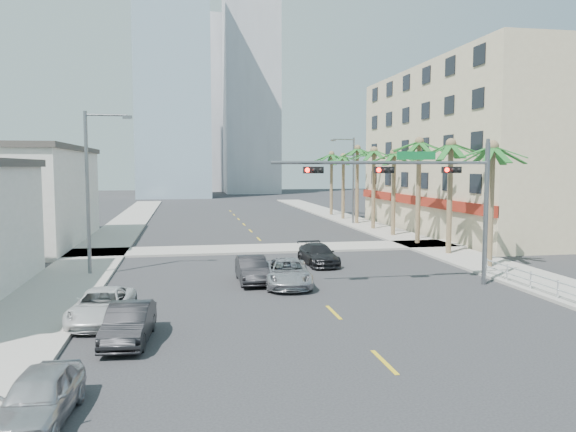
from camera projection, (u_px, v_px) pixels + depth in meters
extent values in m
plane|color=#262628|center=(364.00, 342.00, 19.23)|extent=(260.00, 260.00, 0.00)
cube|color=gray|center=(436.00, 248.00, 40.98)|extent=(4.00, 120.00, 0.15)
cube|color=gray|center=(93.00, 258.00, 36.67)|extent=(4.00, 120.00, 0.15)
cube|color=gray|center=(269.00, 248.00, 40.78)|extent=(80.00, 4.00, 0.15)
cube|color=#C3B08A|center=(491.00, 151.00, 51.92)|extent=(15.00, 28.00, 15.00)
cube|color=maroon|center=(413.00, 200.00, 50.95)|extent=(0.30, 28.00, 0.80)
cube|color=beige|center=(5.00, 198.00, 42.85)|extent=(11.00, 18.00, 7.20)
cube|color=#99B2C6|center=(173.00, 74.00, 108.78)|extent=(14.00, 14.00, 48.00)
cube|color=#ADADB2|center=(251.00, 60.00, 126.00)|extent=(12.00, 12.00, 60.00)
cube|color=#ADADB2|center=(196.00, 106.00, 139.33)|extent=(16.00, 16.00, 42.00)
cylinder|color=slate|center=(486.00, 214.00, 28.37)|extent=(0.24, 0.24, 7.20)
cylinder|color=slate|center=(383.00, 163.00, 27.15)|extent=(11.00, 0.16, 0.16)
cube|color=#0C662D|center=(416.00, 156.00, 27.43)|extent=(2.00, 0.05, 0.40)
cube|color=black|center=(452.00, 170.00, 27.67)|extent=(0.95, 0.28, 0.32)
sphere|color=#FF0C05|center=(447.00, 170.00, 27.45)|extent=(0.22, 0.22, 0.22)
cube|color=black|center=(384.00, 170.00, 27.04)|extent=(0.95, 0.28, 0.32)
sphere|color=#FF0C05|center=(379.00, 170.00, 26.82)|extent=(0.22, 0.22, 0.22)
cube|color=black|center=(313.00, 170.00, 26.41)|extent=(0.95, 0.28, 0.32)
sphere|color=#FF0C05|center=(307.00, 170.00, 26.20)|extent=(0.22, 0.22, 0.22)
cylinder|color=brown|center=(491.00, 208.00, 32.76)|extent=(0.36, 0.36, 7.20)
cylinder|color=brown|center=(450.00, 200.00, 37.83)|extent=(0.36, 0.36, 7.56)
cylinder|color=brown|center=(418.00, 194.00, 42.91)|extent=(0.36, 0.36, 7.92)
cylinder|color=brown|center=(393.00, 195.00, 48.04)|extent=(0.36, 0.36, 7.20)
cylinder|color=brown|center=(373.00, 190.00, 53.12)|extent=(0.36, 0.36, 7.56)
cylinder|color=brown|center=(357.00, 186.00, 58.20)|extent=(0.36, 0.36, 7.92)
cylinder|color=brown|center=(343.00, 188.00, 63.33)|extent=(0.36, 0.36, 7.20)
cylinder|color=brown|center=(331.00, 185.00, 68.41)|extent=(0.36, 0.36, 7.56)
cylinder|color=slate|center=(88.00, 194.00, 30.54)|extent=(0.20, 0.20, 9.00)
cylinder|color=slate|center=(106.00, 115.00, 30.36)|extent=(2.20, 0.12, 0.12)
cube|color=slate|center=(127.00, 117.00, 30.57)|extent=(0.50, 0.25, 0.18)
cylinder|color=slate|center=(353.00, 181.00, 58.08)|extent=(0.20, 0.20, 9.00)
cylinder|color=slate|center=(343.00, 139.00, 57.51)|extent=(2.20, 0.12, 0.12)
cube|color=slate|center=(333.00, 140.00, 57.32)|extent=(0.50, 0.25, 0.18)
cylinder|color=silver|center=(531.00, 281.00, 26.91)|extent=(0.08, 8.00, 0.08)
cylinder|color=silver|center=(531.00, 273.00, 26.88)|extent=(0.08, 8.00, 0.08)
cylinder|color=silver|center=(558.00, 291.00, 24.96)|extent=(0.08, 0.08, 1.00)
cylinder|color=silver|center=(531.00, 282.00, 26.91)|extent=(0.08, 0.08, 1.00)
cylinder|color=silver|center=(507.00, 274.00, 28.87)|extent=(0.08, 0.08, 1.00)
cylinder|color=silver|center=(487.00, 267.00, 30.83)|extent=(0.08, 0.08, 1.00)
imported|color=#B0AFB4|center=(39.00, 397.00, 13.14)|extent=(1.75, 3.80, 1.26)
imported|color=black|center=(129.00, 323.00, 19.20)|extent=(1.68, 4.06, 1.31)
imported|color=silver|center=(102.00, 306.00, 21.70)|extent=(2.40, 4.66, 1.26)
imported|color=black|center=(252.00, 270.00, 29.13)|extent=(1.46, 4.09, 1.34)
imported|color=#B4B3B8|center=(288.00, 273.00, 28.29)|extent=(2.72, 5.03, 1.34)
imported|color=black|center=(318.00, 255.00, 34.36)|extent=(2.07, 4.49, 1.27)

